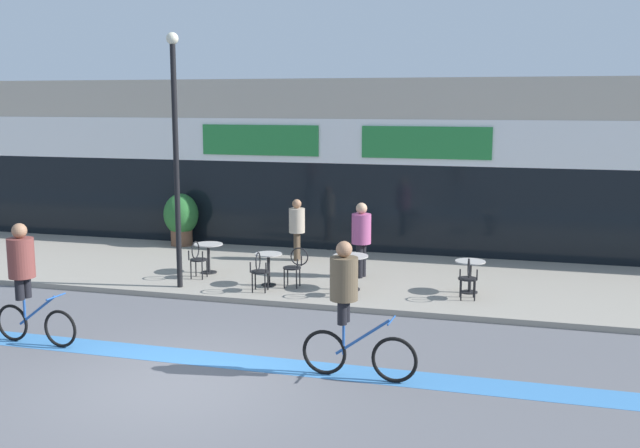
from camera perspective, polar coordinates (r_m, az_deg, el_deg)
The scene contains 19 objects.
ground_plane at distance 11.64m, azimuth -10.94°, elevation -11.98°, with size 120.00×120.00×0.00m, color #5B5B60.
sidewalk_slab at distance 18.10m, azimuth -0.62°, elevation -3.86°, with size 40.00×5.50×0.12m, color gray.
storefront_facade at distance 22.25m, azimuth 2.80°, elevation 4.70°, with size 40.00×4.06×4.80m.
bike_lane_stripe at distance 12.66m, azimuth -8.46°, elevation -10.11°, with size 36.00×0.70×0.01m, color #3D7AB7.
bistro_table_0 at distance 18.09m, azimuth -8.50°, elevation -2.13°, with size 0.69×0.69×0.71m.
bistro_table_1 at distance 16.72m, azimuth -3.94°, elevation -2.98°, with size 0.61×0.61×0.73m.
bistro_table_2 at distance 16.30m, azimuth 2.35°, elevation -3.14°, with size 0.77×0.77×0.77m.
bistro_table_3 at distance 16.38m, azimuth 11.36°, elevation -3.47°, with size 0.64×0.64×0.70m.
cafe_chair_0_near at distance 17.53m, azimuth -9.33°, elevation -2.49°, with size 0.41×0.58×0.90m.
cafe_chair_1_near at distance 16.14m, azimuth -4.66°, elevation -3.42°, with size 0.45×0.60×0.90m.
cafe_chair_1_side at distance 16.53m, azimuth -1.89°, elevation -3.09°, with size 0.58×0.42×0.90m.
cafe_chair_2_near at distance 15.72m, azimuth 1.82°, elevation -3.75°, with size 0.42×0.58×0.90m.
cafe_chair_3_near at distance 15.76m, azimuth 11.22°, elevation -3.89°, with size 0.45×0.60×0.90m.
planter_pot at distance 21.62m, azimuth -10.54°, elevation 0.50°, with size 0.98×0.98×1.48m.
lamp_post at distance 16.48m, azimuth -10.94°, elevation 5.99°, with size 0.26×0.26×5.51m.
cyclist_0 at distance 11.40m, azimuth 2.17°, elevation -5.90°, with size 1.82×0.49×2.13m.
cyclist_1 at distance 13.94m, azimuth -21.60°, elevation -3.49°, with size 1.69×0.53×2.13m.
pedestrian_near_end at distance 19.25m, azimuth -1.77°, elevation -0.01°, with size 0.45×0.45×1.59m.
pedestrian_far_end at distance 17.38m, azimuth 3.17°, elevation -0.71°, with size 0.55×0.55×1.76m.
Camera 1 is at (4.97, -9.65, 4.21)m, focal length 42.00 mm.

